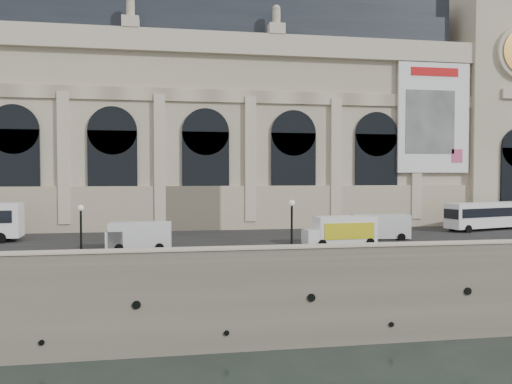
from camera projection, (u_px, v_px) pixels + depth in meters
ground at (283, 350)px, 34.88m from camera, size 260.00×260.00×0.00m
quay at (229, 241)px, 69.29m from camera, size 160.00×70.00×6.00m
street at (252, 239)px, 48.48m from camera, size 160.00×24.00×0.06m
parapet at (282, 254)px, 35.25m from camera, size 160.00×1.40×1.21m
museum at (186, 116)px, 63.65m from camera, size 69.00×18.70×29.10m
clock_pavilion at (485, 92)px, 67.14m from camera, size 13.00×14.72×36.70m
bus_right at (486, 215)px, 55.75m from camera, size 10.81×4.85×3.13m
van_b at (136, 236)px, 41.06m from camera, size 5.25×2.28×2.32m
van_c at (377, 227)px, 47.80m from camera, size 5.68×2.80×2.43m
box_truck at (341, 231)px, 43.97m from camera, size 6.50×2.62×2.57m
lamp_left at (81, 235)px, 34.84m from camera, size 0.42×0.42×4.15m
lamp_right at (292, 230)px, 36.86m from camera, size 0.45×0.45×4.39m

